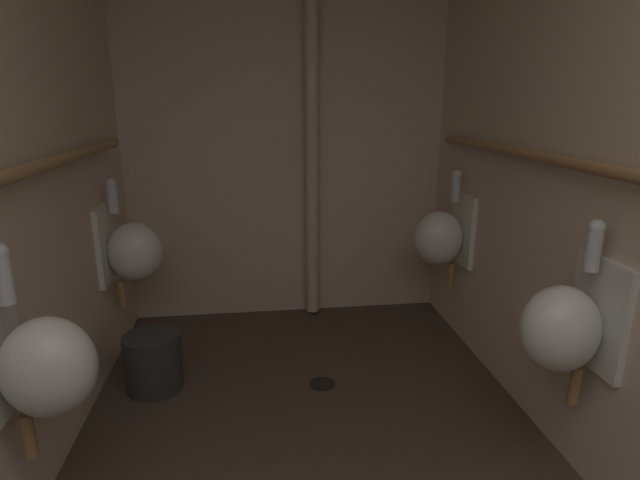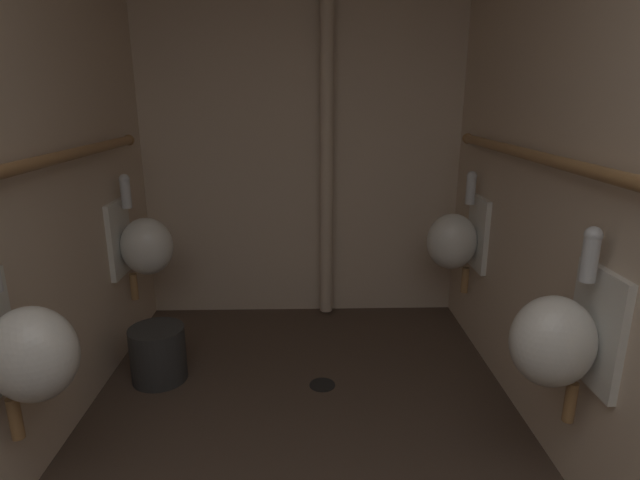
{
  "view_description": "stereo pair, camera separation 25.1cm",
  "coord_description": "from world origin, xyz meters",
  "views": [
    {
      "loc": [
        -0.22,
        0.25,
        1.51
      ],
      "look_at": [
        0.09,
        2.66,
        0.82
      ],
      "focal_mm": 28.33,
      "sensor_mm": 36.0,
      "label": 1
    },
    {
      "loc": [
        0.03,
        0.25,
        1.51
      ],
      "look_at": [
        0.09,
        2.66,
        0.82
      ],
      "focal_mm": 28.33,
      "sensor_mm": 36.0,
      "label": 2
    }
  ],
  "objects": [
    {
      "name": "floor_drain",
      "position": [
        0.11,
        2.67,
        0.0
      ],
      "size": [
        0.14,
        0.14,
        0.01
      ],
      "primitive_type": "cylinder",
      "color": "black",
      "rests_on": "ground"
    },
    {
      "name": "urinal_right_far",
      "position": [
        0.93,
        3.16,
        0.68
      ],
      "size": [
        0.32,
        0.3,
        0.76
      ],
      "color": "silver"
    },
    {
      "name": "wall_back",
      "position": [
        0.0,
        3.72,
        1.27
      ],
      "size": [
        2.27,
        0.06,
        2.53
      ],
      "primitive_type": "cube",
      "color": "beige",
      "rests_on": "ground"
    },
    {
      "name": "standpipe_back_wall",
      "position": [
        0.16,
        3.61,
        1.27
      ],
      "size": [
        0.09,
        0.09,
        2.48
      ],
      "primitive_type": "cylinder",
      "color": "beige",
      "rests_on": "ground"
    },
    {
      "name": "urinal_left_mid",
      "position": [
        -0.93,
        1.82,
        0.68
      ],
      "size": [
        0.32,
        0.3,
        0.76
      ],
      "color": "silver"
    },
    {
      "name": "urinal_right_mid",
      "position": [
        0.93,
        1.86,
        0.68
      ],
      "size": [
        0.32,
        0.3,
        0.76
      ],
      "color": "silver"
    },
    {
      "name": "wall_right",
      "position": [
        1.11,
        1.84,
        1.27
      ],
      "size": [
        0.06,
        3.81,
        2.53
      ],
      "primitive_type": "cube",
      "color": "beige",
      "rests_on": "ground"
    },
    {
      "name": "urinal_left_far",
      "position": [
        -0.93,
        3.1,
        0.68
      ],
      "size": [
        0.32,
        0.3,
        0.76
      ],
      "color": "silver"
    },
    {
      "name": "supply_pipe_right",
      "position": [
        1.02,
        1.85,
        1.26
      ],
      "size": [
        0.06,
        3.08,
        0.06
      ],
      "color": "#9E7042"
    },
    {
      "name": "waste_bin",
      "position": [
        -0.79,
        2.76,
        0.15
      ],
      "size": [
        0.3,
        0.3,
        0.3
      ],
      "primitive_type": "cylinder",
      "color": "#2D2D2D",
      "rests_on": "ground"
    }
  ]
}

